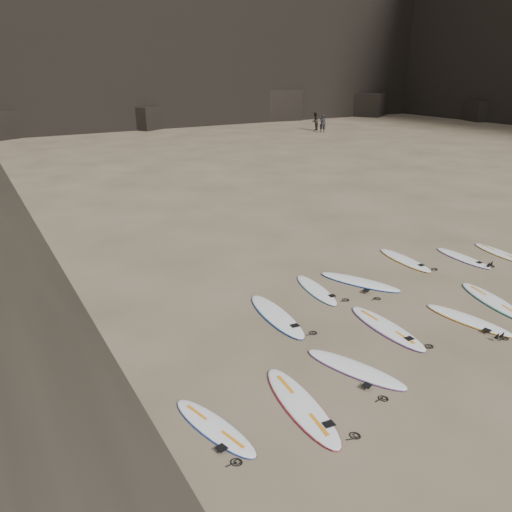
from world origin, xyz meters
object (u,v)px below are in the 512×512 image
Objects in this scene: surfboard_8 at (405,260)px; surfboard_9 at (463,258)px; surfboard_0 at (301,405)px; surfboard_1 at (355,368)px; surfboard_10 at (500,253)px; surfboard_4 at (494,301)px; surfboard_5 at (276,315)px; surfboard_6 at (316,289)px; person_a at (323,123)px; surfboard_7 at (359,282)px; person_b at (315,121)px; surfboard_3 at (468,320)px; surfboard_2 at (387,327)px; surfboard_11 at (214,427)px.

surfboard_8 is 1.08× the size of surfboard_9.
surfboard_0 is 10.33m from surfboard_9.
surfboard_9 is (9.62, 3.77, -0.01)m from surfboard_0.
surfboard_1 is 1.08× the size of surfboard_10.
surfboard_10 is (3.69, 2.36, -0.01)m from surfboard_4.
surfboard_5 reaches higher than surfboard_4.
surfboard_1 is 5.73m from surfboard_4.
person_a reaches higher than surfboard_6.
surfboard_7 is 2.68m from surfboard_8.
surfboard_8 is 36.83m from person_b.
surfboard_10 is at bearing 98.38° from person_a.
surfboard_2 is at bearing 148.81° from surfboard_3.
surfboard_1 is at bearing -154.09° from surfboard_9.
person_a is at bearing 61.53° from surfboard_8.
surfboard_7 is 1.18× the size of surfboard_11.
person_a is (25.26, 30.83, 0.83)m from surfboard_5.
surfboard_0 is 1.25× the size of surfboard_11.
surfboard_10 is (7.44, 1.93, -0.01)m from surfboard_2.
surfboard_11 is at bearing -134.62° from surfboard_6.
surfboard_5 is at bearing 135.75° from surfboard_3.
surfboard_1 is 1.03× the size of surfboard_3.
surfboard_6 is 39.49m from person_b.
person_b is (19.46, 31.26, 0.88)m from surfboard_8.
surfboard_0 reaches higher than surfboard_11.
surfboard_2 reaches higher than surfboard_8.
surfboard_1 is at bearing 171.92° from surfboard_3.
surfboard_3 is 0.97× the size of surfboard_8.
surfboard_9 is at bearing 66.99° from surfboard_4.
surfboard_3 is 1.03× the size of surfboard_6.
surfboard_6 is 1.25× the size of person_b.
surfboard_6 is 4.15m from surfboard_8.
surfboard_8 is at bearing -13.04° from surfboard_7.
surfboard_6 is (1.78, 3.82, -0.00)m from surfboard_1.
surfboard_10 is at bearing -10.93° from surfboard_9.
surfboard_10 is (5.26, 2.73, -0.00)m from surfboard_3.
surfboard_5 reaches higher than surfboard_10.
surfboard_2 reaches higher than surfboard_7.
person_b is at bearing 64.24° from surfboard_9.
surfboard_4 is at bearing -125.06° from surfboard_9.
surfboard_10 is at bearing 16.71° from surfboard_2.
surfboard_9 is at bearing -20.12° from surfboard_8.
surfboard_3 is at bearing 12.95° from surfboard_0.
person_a is at bearing 27.73° from surfboard_7.
surfboard_11 is at bearing 12.11° from person_b.
surfboard_9 is (5.89, 2.31, -0.01)m from surfboard_2.
surfboard_9 is (7.84, 3.33, -0.00)m from surfboard_1.
surfboard_5 reaches higher than surfboard_11.
person_b is (15.99, 32.52, 0.88)m from surfboard_10.
surfboard_4 is 1.15× the size of surfboard_9.
surfboard_11 is (-7.69, -0.35, -0.00)m from surfboard_3.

